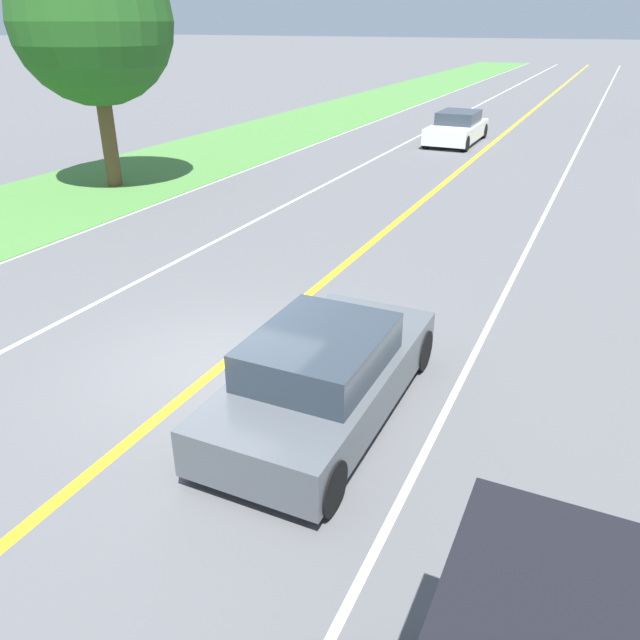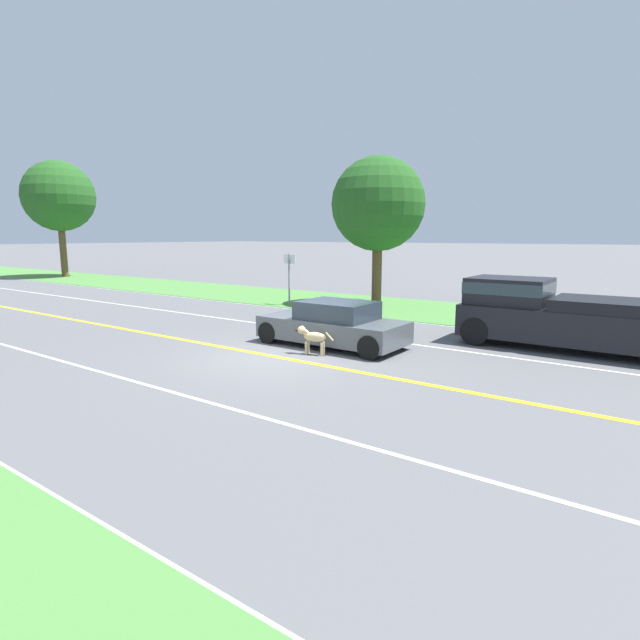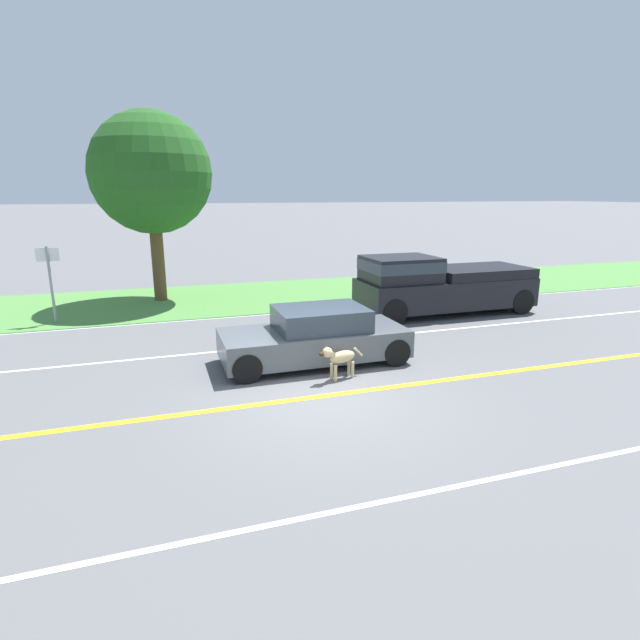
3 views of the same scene
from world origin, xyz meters
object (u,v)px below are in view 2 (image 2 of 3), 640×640
at_px(ego_car, 333,325).
at_px(street_sign, 289,273).
at_px(roadside_tree_right_near, 378,205).
at_px(roadside_tree_right_far, 59,196).
at_px(dog, 312,337).
at_px(pickup_truck, 560,314).

xyz_separation_m(ego_car, street_sign, (5.88, 6.40, 0.87)).
relative_size(ego_car, street_sign, 1.82).
xyz_separation_m(ego_car, roadside_tree_right_near, (8.40, 3.29, 3.90)).
bearing_deg(street_sign, roadside_tree_right_far, 84.75).
distance_m(roadside_tree_right_near, street_sign, 5.01).
distance_m(dog, street_sign, 9.70).
distance_m(ego_car, roadside_tree_right_near, 9.82).
bearing_deg(pickup_truck, roadside_tree_right_near, 59.98).
bearing_deg(roadside_tree_right_near, street_sign, 129.01).
distance_m(ego_car, dog, 1.23).
relative_size(roadside_tree_right_near, street_sign, 2.83).
height_order(pickup_truck, street_sign, street_sign).
xyz_separation_m(ego_car, pickup_truck, (3.42, -5.31, 0.37)).
relative_size(ego_car, roadside_tree_right_near, 0.64).
relative_size(roadside_tree_right_far, street_sign, 3.69).
xyz_separation_m(pickup_truck, roadside_tree_right_near, (4.97, 8.61, 3.53)).
bearing_deg(street_sign, pickup_truck, -101.85).
bearing_deg(roadside_tree_right_near, pickup_truck, -120.02).
xyz_separation_m(roadside_tree_right_far, street_sign, (-2.20, -23.95, -4.55)).
height_order(dog, street_sign, street_sign).
bearing_deg(roadside_tree_right_far, pickup_truck, -97.44).
height_order(ego_car, pickup_truck, pickup_truck).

